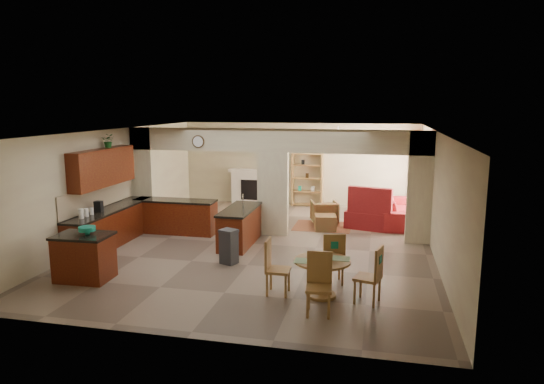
% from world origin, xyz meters
% --- Properties ---
extents(floor, '(10.00, 10.00, 0.00)m').
position_xyz_m(floor, '(0.00, 0.00, 0.00)').
color(floor, '#796654').
rests_on(floor, ground).
extents(ceiling, '(10.00, 10.00, 0.00)m').
position_xyz_m(ceiling, '(0.00, 0.00, 2.80)').
color(ceiling, white).
rests_on(ceiling, wall_back).
extents(wall_back, '(8.00, 0.00, 8.00)m').
position_xyz_m(wall_back, '(0.00, 5.00, 1.40)').
color(wall_back, beige).
rests_on(wall_back, floor).
extents(wall_front, '(8.00, 0.00, 8.00)m').
position_xyz_m(wall_front, '(0.00, -5.00, 1.40)').
color(wall_front, beige).
rests_on(wall_front, floor).
extents(wall_left, '(0.00, 10.00, 10.00)m').
position_xyz_m(wall_left, '(-4.00, 0.00, 1.40)').
color(wall_left, beige).
rests_on(wall_left, floor).
extents(wall_right, '(0.00, 10.00, 10.00)m').
position_xyz_m(wall_right, '(4.00, 0.00, 1.40)').
color(wall_right, beige).
rests_on(wall_right, floor).
extents(partition_left_pier, '(0.60, 0.25, 2.80)m').
position_xyz_m(partition_left_pier, '(-3.70, 1.00, 1.40)').
color(partition_left_pier, beige).
rests_on(partition_left_pier, floor).
extents(partition_center_pier, '(0.80, 0.25, 2.20)m').
position_xyz_m(partition_center_pier, '(0.00, 1.00, 1.10)').
color(partition_center_pier, beige).
rests_on(partition_center_pier, floor).
extents(partition_right_pier, '(0.60, 0.25, 2.80)m').
position_xyz_m(partition_right_pier, '(3.70, 1.00, 1.40)').
color(partition_right_pier, beige).
rests_on(partition_right_pier, floor).
extents(partition_header, '(8.00, 0.25, 0.60)m').
position_xyz_m(partition_header, '(0.00, 1.00, 2.50)').
color(partition_header, beige).
rests_on(partition_header, partition_center_pier).
extents(kitchen_counter, '(2.52, 3.29, 1.48)m').
position_xyz_m(kitchen_counter, '(-3.26, -0.25, 0.46)').
color(kitchen_counter, '#400907').
rests_on(kitchen_counter, floor).
extents(upper_cabinets, '(0.35, 2.40, 0.90)m').
position_xyz_m(upper_cabinets, '(-3.82, -0.80, 1.92)').
color(upper_cabinets, '#400907').
rests_on(upper_cabinets, wall_left).
extents(peninsula, '(0.70, 1.85, 0.91)m').
position_xyz_m(peninsula, '(-0.60, -0.11, 0.46)').
color(peninsula, '#400907').
rests_on(peninsula, floor).
extents(wall_clock, '(0.34, 0.03, 0.34)m').
position_xyz_m(wall_clock, '(-2.00, 0.85, 2.45)').
color(wall_clock, '#4B3319').
rests_on(wall_clock, partition_header).
extents(rug, '(1.60, 1.30, 0.01)m').
position_xyz_m(rug, '(1.20, 2.10, 0.01)').
color(rug, brown).
rests_on(rug, floor).
extents(fireplace, '(1.60, 0.35, 1.20)m').
position_xyz_m(fireplace, '(-1.60, 4.83, 0.61)').
color(fireplace, white).
rests_on(fireplace, floor).
extents(shelving_unit, '(1.00, 0.32, 1.80)m').
position_xyz_m(shelving_unit, '(0.35, 4.82, 0.90)').
color(shelving_unit, '#A37638').
rests_on(shelving_unit, floor).
extents(window_a, '(0.02, 0.90, 1.90)m').
position_xyz_m(window_a, '(3.97, 2.30, 1.20)').
color(window_a, white).
rests_on(window_a, wall_right).
extents(window_b, '(0.02, 0.90, 1.90)m').
position_xyz_m(window_b, '(3.97, 4.00, 1.20)').
color(window_b, white).
rests_on(window_b, wall_right).
extents(glazed_door, '(0.02, 0.70, 2.10)m').
position_xyz_m(glazed_door, '(3.97, 3.15, 1.05)').
color(glazed_door, white).
rests_on(glazed_door, wall_right).
extents(drape_a_left, '(0.10, 0.28, 2.30)m').
position_xyz_m(drape_a_left, '(3.93, 1.70, 1.20)').
color(drape_a_left, '#3A2017').
rests_on(drape_a_left, wall_right).
extents(drape_a_right, '(0.10, 0.28, 2.30)m').
position_xyz_m(drape_a_right, '(3.93, 2.90, 1.20)').
color(drape_a_right, '#3A2017').
rests_on(drape_a_right, wall_right).
extents(drape_b_left, '(0.10, 0.28, 2.30)m').
position_xyz_m(drape_b_left, '(3.93, 3.40, 1.20)').
color(drape_b_left, '#3A2017').
rests_on(drape_b_left, wall_right).
extents(drape_b_right, '(0.10, 0.28, 2.30)m').
position_xyz_m(drape_b_right, '(3.93, 4.60, 1.20)').
color(drape_b_right, '#3A2017').
rests_on(drape_b_right, wall_right).
extents(ceiling_fan, '(1.00, 1.00, 0.10)m').
position_xyz_m(ceiling_fan, '(1.50, 3.00, 2.56)').
color(ceiling_fan, white).
rests_on(ceiling_fan, ceiling).
extents(kitchen_island, '(1.09, 0.80, 0.92)m').
position_xyz_m(kitchen_island, '(-2.90, -3.13, 0.46)').
color(kitchen_island, '#400907').
rests_on(kitchen_island, floor).
extents(teal_bowl, '(0.32, 0.32, 0.15)m').
position_xyz_m(teal_bowl, '(-2.82, -3.09, 1.00)').
color(teal_bowl, '#13886D').
rests_on(teal_bowl, kitchen_island).
extents(trash_can, '(0.41, 0.38, 0.70)m').
position_xyz_m(trash_can, '(-0.42, -1.57, 0.35)').
color(trash_can, '#29292B').
rests_on(trash_can, floor).
extents(dining_table, '(1.02, 1.02, 0.69)m').
position_xyz_m(dining_table, '(1.77, -2.99, 0.47)').
color(dining_table, '#A37638').
rests_on(dining_table, floor).
extents(fruit_bowl, '(0.29, 0.29, 0.15)m').
position_xyz_m(fruit_bowl, '(1.81, -3.02, 0.77)').
color(fruit_bowl, '#76BF28').
rests_on(fruit_bowl, dining_table).
extents(sofa, '(2.75, 1.23, 0.78)m').
position_xyz_m(sofa, '(3.30, 3.08, 0.39)').
color(sofa, maroon).
rests_on(sofa, floor).
extents(chaise, '(1.40, 1.24, 0.48)m').
position_xyz_m(chaise, '(2.50, 2.33, 0.24)').
color(chaise, maroon).
rests_on(chaise, floor).
extents(armchair, '(0.91, 0.93, 0.68)m').
position_xyz_m(armchair, '(1.21, 2.43, 0.34)').
color(armchair, maroon).
rests_on(armchair, floor).
extents(ottoman, '(0.67, 0.67, 0.42)m').
position_xyz_m(ottoman, '(1.31, 1.75, 0.21)').
color(ottoman, maroon).
rests_on(ottoman, floor).
extents(plant, '(0.37, 0.34, 0.34)m').
position_xyz_m(plant, '(-3.82, -0.48, 2.54)').
color(plant, '#124414').
rests_on(plant, upper_cabinets).
extents(chair_north, '(0.51, 0.51, 1.02)m').
position_xyz_m(chair_north, '(1.91, -2.33, 0.55)').
color(chair_north, '#A37638').
rests_on(chair_north, floor).
extents(chair_east, '(0.52, 0.52, 1.02)m').
position_xyz_m(chair_east, '(2.66, -3.11, 0.55)').
color(chair_east, '#A37638').
rests_on(chair_east, floor).
extents(chair_south, '(0.46, 0.46, 1.02)m').
position_xyz_m(chair_south, '(1.80, -3.66, 0.55)').
color(chair_south, '#A37638').
rests_on(chair_south, floor).
extents(chair_west, '(0.43, 0.43, 1.02)m').
position_xyz_m(chair_west, '(0.89, -3.03, 0.55)').
color(chair_west, '#A37638').
rests_on(chair_west, floor).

